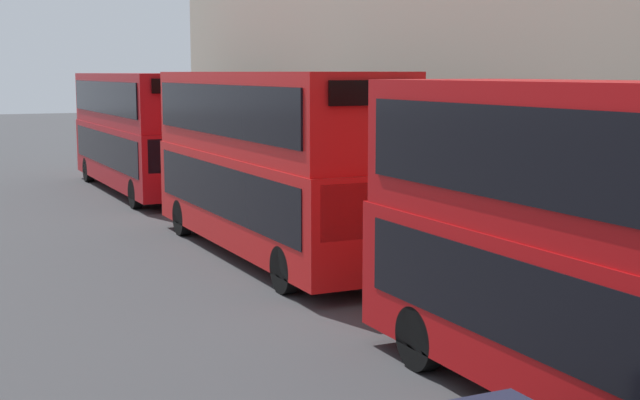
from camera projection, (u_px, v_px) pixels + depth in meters
The scene contains 3 objects.
bus_second_in_queue at pixel (269, 156), 21.76m from camera, with size 2.59×10.53×4.53m.
bus_third_in_queue at pixel (138, 127), 33.56m from camera, with size 2.59×11.35×4.48m.
pedestrian at pixel (315, 207), 24.93m from camera, with size 0.36×0.36×1.69m.
Camera 1 is at (-6.52, -2.32, 4.52)m, focal length 50.00 mm.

